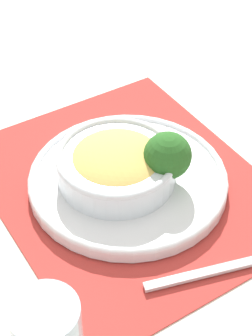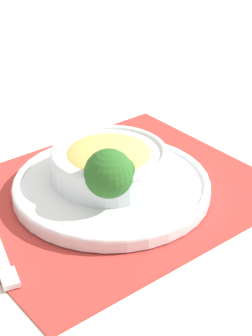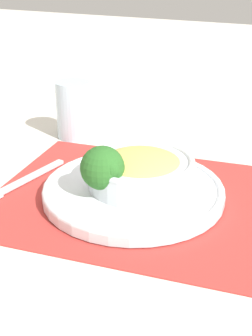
{
  "view_description": "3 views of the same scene",
  "coord_description": "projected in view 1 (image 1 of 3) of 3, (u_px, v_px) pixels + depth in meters",
  "views": [
    {
      "loc": [
        0.53,
        -0.25,
        0.58
      ],
      "look_at": [
        0.01,
        -0.01,
        0.05
      ],
      "focal_mm": 60.0,
      "sensor_mm": 36.0,
      "label": 1
    },
    {
      "loc": [
        0.35,
        0.6,
        0.45
      ],
      "look_at": [
        -0.01,
        0.02,
        0.05
      ],
      "focal_mm": 60.0,
      "sensor_mm": 36.0,
      "label": 2
    },
    {
      "loc": [
        -0.27,
        0.6,
        0.36
      ],
      "look_at": [
        0.02,
        -0.01,
        0.05
      ],
      "focal_mm": 50.0,
      "sensor_mm": 36.0,
      "label": 3
    }
  ],
  "objects": [
    {
      "name": "bowl",
      "position": [
        117.0,
        163.0,
        0.79
      ],
      "size": [
        0.17,
        0.17,
        0.05
      ],
      "color": "silver",
      "rests_on": "plate"
    },
    {
      "name": "carrot_slice_middle",
      "position": [
        119.0,
        153.0,
        0.84
      ],
      "size": [
        0.05,
        0.05,
        0.01
      ],
      "color": "orange",
      "rests_on": "plate"
    },
    {
      "name": "broccoli_floret",
      "position": [
        168.0,
        156.0,
        0.77
      ],
      "size": [
        0.07,
        0.07,
        0.08
      ],
      "color": "#759E51",
      "rests_on": "plate"
    },
    {
      "name": "ground_plane",
      "position": [
        128.0,
        186.0,
        0.82
      ],
      "size": [
        4.0,
        4.0,
        0.0
      ],
      "primitive_type": "plane",
      "color": "beige"
    },
    {
      "name": "fork",
      "position": [
        227.0,
        267.0,
        0.71
      ],
      "size": [
        0.04,
        0.18,
        0.01
      ],
      "rotation": [
        0.0,
        0.0,
        -0.15
      ],
      "color": "silver",
      "rests_on": "placemat"
    },
    {
      "name": "placemat",
      "position": [
        128.0,
        185.0,
        0.82
      ],
      "size": [
        0.49,
        0.42,
        0.0
      ],
      "color": "#B2332D",
      "rests_on": "ground_plane"
    },
    {
      "name": "carrot_slice_near",
      "position": [
        131.0,
        152.0,
        0.84
      ],
      "size": [
        0.05,
        0.05,
        0.01
      ],
      "color": "orange",
      "rests_on": "plate"
    },
    {
      "name": "plate",
      "position": [
        128.0,
        179.0,
        0.81
      ],
      "size": [
        0.29,
        0.29,
        0.02
      ],
      "color": "silver",
      "rests_on": "placemat"
    }
  ]
}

